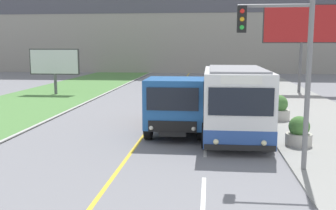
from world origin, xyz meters
The scene contains 8 objects.
city_bus centered at (3.96, 14.00, 1.53)m, with size 2.71×5.67×3.03m.
dump_truck centered at (1.43, 14.84, 1.30)m, with size 2.52×6.60×2.57m.
car_distant centered at (3.69, 33.06, 0.69)m, with size 1.80×4.30×1.45m.
traffic_light_mast centered at (5.20, 9.93, 3.54)m, with size 2.28×0.32×5.53m.
billboard_large centered at (10.31, 31.05, 5.49)m, with size 6.29×0.24×7.24m.
billboard_small centered at (-9.53, 28.10, 2.56)m, with size 4.08×0.24×3.68m.
planter_round_near centered at (6.36, 12.97, 0.59)m, with size 1.01×1.01×1.16m.
planter_round_second centered at (6.50, 18.33, 0.65)m, with size 1.14×1.14×1.31m.
Camera 1 is at (2.86, -2.43, 3.95)m, focal length 42.00 mm.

